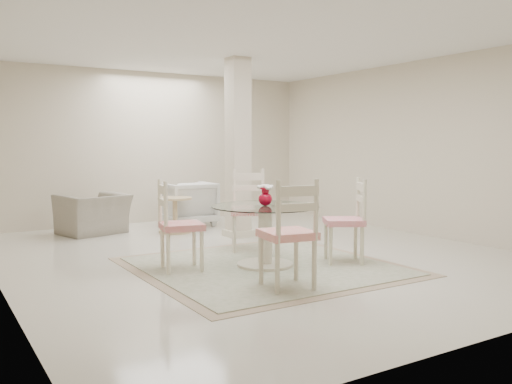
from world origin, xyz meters
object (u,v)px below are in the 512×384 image
red_vase (266,195)px  dining_chair_north (249,203)px  dining_chair_west (175,219)px  armchair_white (188,203)px  recliner_taupe (93,214)px  dining_chair_south (291,226)px  side_table (175,216)px  dining_chair_east (350,214)px  column (238,148)px  dining_table (265,236)px

red_vase → dining_chair_north: (0.35, 0.96, -0.21)m
dining_chair_west → armchair_white: bearing=-14.9°
dining_chair_west → recliner_taupe: size_ratio=1.16×
dining_chair_south → side_table: (0.43, 3.79, -0.36)m
dining_chair_north → recliner_taupe: size_ratio=1.23×
dining_chair_east → dining_chair_west: size_ratio=0.99×
column → dining_chair_north: bearing=-112.7°
dining_chair_north → dining_chair_south: dining_chair_south is taller
dining_chair_west → side_table: 2.73m
red_vase → side_table: 2.88m
column → dining_chair_west: size_ratio=2.41×
column → side_table: bearing=129.8°
red_vase → recliner_taupe: (-1.05, 3.39, -0.52)m
red_vase → dining_chair_north: dining_chair_north is taller
dining_chair_north → armchair_white: (0.24, 2.44, -0.24)m
dining_table → side_table: 2.83m
column → dining_chair_west: column is taller
column → dining_chair_north: 1.33m
red_vase → dining_chair_west: bearing=160.8°
dining_chair_north → armchair_white: 2.46m
column → dining_chair_east: column is taller
dining_table → dining_chair_north: bearing=69.7°
dining_chair_north → recliner_taupe: bearing=148.8°
red_vase → armchair_white: (0.59, 3.40, -0.45)m
dining_table → recliner_taupe: bearing=107.2°
dining_chair_south → armchair_white: dining_chair_south is taller
dining_table → armchair_white: bearing=80.0°
column → dining_table: (-0.79, -2.00, -0.99)m
dining_table → red_vase: 0.47m
armchair_white → dining_chair_east: bearing=97.4°
dining_chair_east → red_vase: bearing=-80.0°
dining_chair_east → armchair_white: 3.78m
dining_chair_west → side_table: dining_chair_west is taller
dining_chair_east → side_table: dining_chair_east is taller
red_vase → dining_chair_east: bearing=-20.4°
side_table → dining_chair_south: bearing=-96.5°
dining_table → dining_chair_south: size_ratio=1.03×
dining_chair_west → column: bearing=-34.5°
recliner_taupe → side_table: (1.15, -0.57, -0.05)m
red_vase → side_table: (0.10, 2.82, -0.57)m
armchair_white → dining_table: bearing=82.0°
dining_chair_north → dining_chair_east: bearing=-36.7°
column → dining_chair_west: 2.53m
red_vase → armchair_white: bearing=80.1°
dining_chair_north → side_table: dining_chair_north is taller
dining_chair_west → recliner_taupe: dining_chair_west is taller
dining_chair_north → recliner_taupe: dining_chair_north is taller
dining_chair_south → column: bearing=-101.3°
side_table → armchair_white: bearing=49.3°
column → dining_chair_south: column is taller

